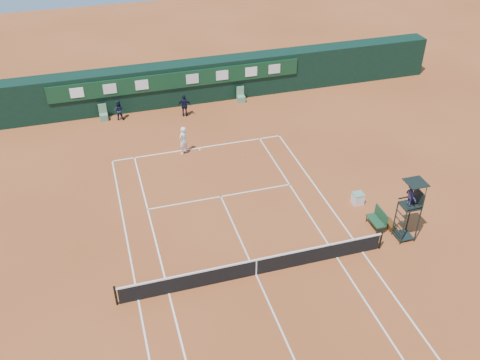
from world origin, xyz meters
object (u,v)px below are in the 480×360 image
at_px(tennis_net, 256,267).
at_px(umpire_chair, 411,199).
at_px(player_bench, 378,218).
at_px(player, 183,140).
at_px(cooler, 358,198).

distance_m(tennis_net, umpire_chair, 8.18).
relative_size(umpire_chair, player_bench, 2.85).
height_order(umpire_chair, player, umpire_chair).
bearing_deg(player, tennis_net, 55.66).
bearing_deg(tennis_net, umpire_chair, 2.74).
height_order(tennis_net, umpire_chair, umpire_chair).
xyz_separation_m(tennis_net, player_bench, (7.08, 1.50, 0.09)).
bearing_deg(umpire_chair, tennis_net, -177.26).
height_order(umpire_chair, cooler, umpire_chair).
relative_size(tennis_net, cooler, 20.00).
distance_m(cooler, player, 11.31).
bearing_deg(cooler, tennis_net, -152.52).
distance_m(player_bench, cooler, 2.19).
xyz_separation_m(cooler, player, (-8.10, 7.87, 0.61)).
bearing_deg(player_bench, tennis_net, -168.02).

